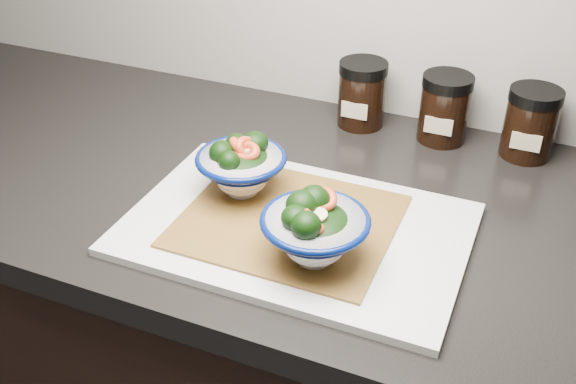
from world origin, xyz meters
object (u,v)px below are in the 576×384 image
at_px(bowl_right, 314,229).
at_px(spice_jar_b, 445,108).
at_px(cutting_board, 296,229).
at_px(spice_jar_a, 362,94).
at_px(spice_jar_c, 530,123).
at_px(bowl_left, 241,167).

bearing_deg(bowl_right, spice_jar_b, 79.25).
bearing_deg(spice_jar_b, bowl_right, -100.75).
bearing_deg(cutting_board, spice_jar_a, 93.06).
bearing_deg(spice_jar_a, bowl_right, -80.63).
xyz_separation_m(spice_jar_a, spice_jar_c, (0.28, 0.00, 0.00)).
bearing_deg(spice_jar_c, spice_jar_b, 180.00).
distance_m(cutting_board, bowl_left, 0.12).
distance_m(cutting_board, spice_jar_b, 0.36).
relative_size(spice_jar_a, spice_jar_b, 1.00).
xyz_separation_m(cutting_board, spice_jar_c, (0.26, 0.34, 0.05)).
bearing_deg(bowl_right, cutting_board, 128.14).
relative_size(cutting_board, bowl_left, 3.50).
relative_size(cutting_board, spice_jar_b, 3.98).
distance_m(spice_jar_a, spice_jar_c, 0.28).
bearing_deg(spice_jar_b, cutting_board, -110.07).
relative_size(spice_jar_a, spice_jar_c, 1.00).
bearing_deg(bowl_right, spice_jar_c, 62.11).
relative_size(cutting_board, spice_jar_c, 3.98).
xyz_separation_m(cutting_board, spice_jar_a, (-0.02, 0.34, 0.05)).
relative_size(bowl_right, spice_jar_c, 1.20).
bearing_deg(bowl_right, spice_jar_a, 99.37).
distance_m(cutting_board, bowl_right, 0.09).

